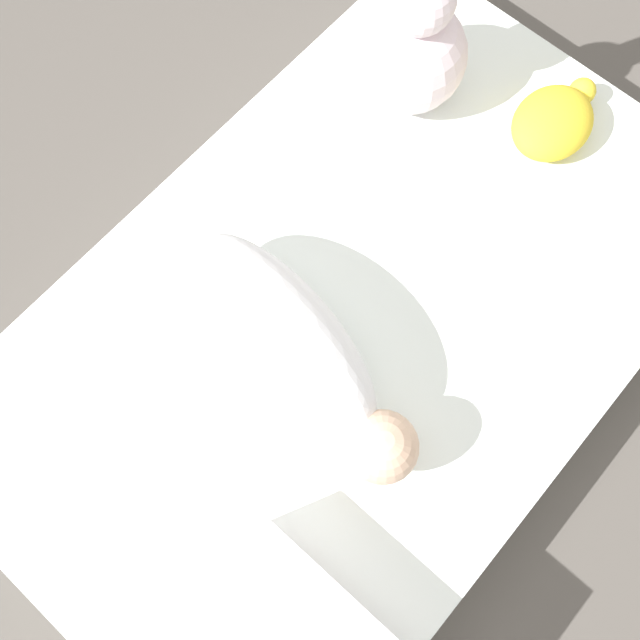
% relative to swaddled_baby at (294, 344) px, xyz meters
% --- Properties ---
extents(ground_plane, '(12.00, 12.00, 0.00)m').
position_rel_swaddled_baby_xyz_m(ground_plane, '(0.13, -0.02, -0.25)').
color(ground_plane, '#514C47').
extents(bed_mattress, '(1.35, 0.85, 0.16)m').
position_rel_swaddled_baby_xyz_m(bed_mattress, '(0.13, -0.02, -0.17)').
color(bed_mattress, white).
rests_on(bed_mattress, ground_plane).
extents(swaddled_baby, '(0.22, 0.50, 0.18)m').
position_rel_swaddled_baby_xyz_m(swaddled_baby, '(0.00, 0.00, 0.00)').
color(swaddled_baby, white).
rests_on(swaddled_baby, bed_mattress).
extents(bunny_plush, '(0.20, 0.20, 0.36)m').
position_rel_swaddled_baby_xyz_m(bunny_plush, '(0.53, 0.20, 0.04)').
color(bunny_plush, silver).
rests_on(bunny_plush, bed_mattress).
extents(turtle_plush, '(0.21, 0.14, 0.08)m').
position_rel_swaddled_baby_xyz_m(turtle_plush, '(0.63, -0.06, -0.05)').
color(turtle_plush, yellow).
rests_on(turtle_plush, bed_mattress).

